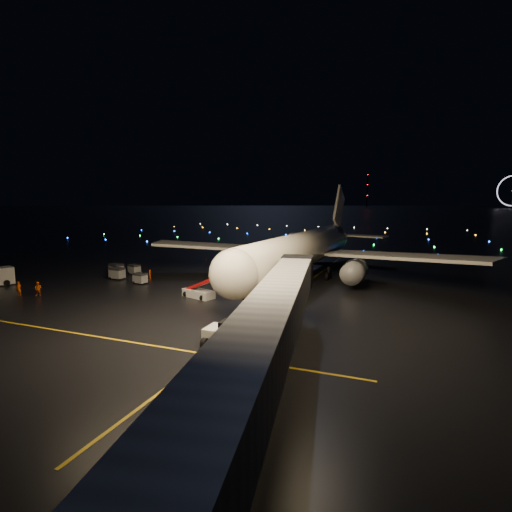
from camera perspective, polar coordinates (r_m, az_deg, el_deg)
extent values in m
plane|color=black|center=(338.57, 17.30, 5.47)|extent=(2000.00, 2000.00, 0.00)
cube|color=gold|center=(55.75, 5.77, -4.94)|extent=(0.25, 80.00, 0.02)
cube|color=gold|center=(43.75, -26.84, -9.39)|extent=(60.00, 0.25, 0.02)
cube|color=silver|center=(35.00, -3.64, -10.97)|extent=(4.48, 2.38, 2.12)
imported|color=#E54F0B|center=(61.21, -30.79, -4.01)|extent=(0.77, 0.63, 1.83)
imported|color=#E54F0B|center=(59.59, -28.66, -4.14)|extent=(1.13, 1.02, 1.88)
imported|color=#E54F0B|center=(64.84, -14.90, -2.61)|extent=(0.63, 1.04, 1.66)
cone|color=#F16203|center=(59.20, 1.51, -3.89)|extent=(0.62, 0.62, 0.54)
cone|color=#F16203|center=(67.59, 0.70, -2.44)|extent=(0.41, 0.41, 0.45)
cone|color=#F16203|center=(61.60, -2.08, -3.43)|extent=(0.53, 0.53, 0.53)
cone|color=#F16203|center=(83.22, -7.19, -0.53)|extent=(0.44, 0.44, 0.48)
cylinder|color=black|center=(782.36, 15.61, 9.07)|extent=(1.80, 1.80, 64.00)
cube|color=gray|center=(62.35, -16.22, -3.11)|extent=(2.05, 1.58, 1.59)
cube|color=gray|center=(67.06, -19.23, -2.37)|extent=(2.21, 1.59, 1.83)
cube|color=gray|center=(70.83, -19.33, -1.83)|extent=(2.50, 2.01, 1.88)
cube|color=gray|center=(70.72, -16.99, -1.84)|extent=(2.27, 1.91, 1.64)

